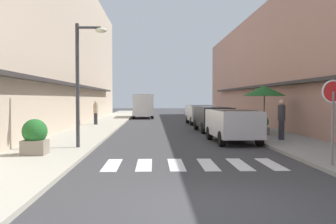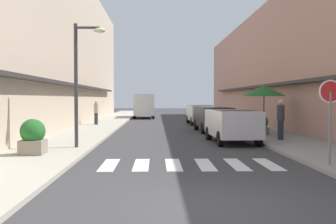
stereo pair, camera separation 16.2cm
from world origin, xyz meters
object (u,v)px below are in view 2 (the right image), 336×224
object	(u,v)px
parked_car_near	(232,122)
delivery_van	(144,104)
pedestrian_walking_far	(96,112)
round_street_sign	(330,100)
planter_midblock	(260,125)
pedestrian_walking_near	(281,119)
cafe_umbrella	(264,91)
planter_corner	(33,137)
parked_car_mid	(213,116)
street_lamp	(81,71)
parked_car_far	(200,112)

from	to	relation	value
parked_car_near	delivery_van	size ratio (longest dim) A/B	0.74
pedestrian_walking_far	round_street_sign	bearing A→B (deg)	60.78
round_street_sign	planter_midblock	bearing A→B (deg)	86.77
planter_midblock	pedestrian_walking_near	distance (m)	2.52
cafe_umbrella	pedestrian_walking_far	xyz separation A→B (m)	(-9.99, 7.42, -1.37)
round_street_sign	planter_corner	bearing A→B (deg)	164.80
parked_car_mid	planter_corner	bearing A→B (deg)	-126.60
cafe_umbrella	planter_midblock	bearing A→B (deg)	-116.36
delivery_van	street_lamp	size ratio (longest dim) A/B	1.17
delivery_van	pedestrian_walking_near	size ratio (longest dim) A/B	3.05
street_lamp	pedestrian_walking_near	size ratio (longest dim) A/B	2.61
round_street_sign	planter_midblock	distance (m)	9.29
delivery_van	cafe_umbrella	world-z (taller)	cafe_umbrella
parked_car_far	cafe_umbrella	bearing A→B (deg)	-75.47
parked_car_near	cafe_umbrella	bearing A→B (deg)	55.07
parked_car_near	pedestrian_walking_far	xyz separation A→B (m)	(-7.64, 10.78, 0.08)
pedestrian_walking_far	street_lamp	bearing A→B (deg)	39.52
delivery_van	street_lamp	distance (m)	24.46
pedestrian_walking_near	pedestrian_walking_far	world-z (taller)	pedestrian_walking_near
pedestrian_walking_far	cafe_umbrella	bearing A→B (deg)	86.59
street_lamp	pedestrian_walking_near	distance (m)	8.96
round_street_sign	cafe_umbrella	world-z (taller)	cafe_umbrella
parked_car_mid	pedestrian_walking_near	distance (m)	6.15
planter_corner	planter_midblock	distance (m)	11.60
parked_car_mid	pedestrian_walking_far	size ratio (longest dim) A/B	2.49
street_lamp	cafe_umbrella	xyz separation A→B (m)	(8.54, 5.65, -0.66)
round_street_sign	parked_car_near	bearing A→B (deg)	102.35
round_street_sign	pedestrian_walking_far	world-z (taller)	round_street_sign
planter_midblock	parked_car_mid	bearing A→B (deg)	121.01
planter_corner	cafe_umbrella	bearing A→B (deg)	37.59
pedestrian_walking_far	parked_car_mid	bearing A→B (deg)	90.36
parked_car_mid	delivery_van	distance (m)	16.86
round_street_sign	cafe_umbrella	distance (m)	10.01
cafe_umbrella	planter_corner	size ratio (longest dim) A/B	2.15
planter_corner	planter_midblock	bearing A→B (deg)	35.70
parked_car_near	delivery_van	distance (m)	22.55
round_street_sign	planter_midblock	world-z (taller)	round_street_sign
round_street_sign	planter_midblock	xyz separation A→B (m)	(0.52, 9.18, -1.29)
parked_car_far	planter_corner	size ratio (longest dim) A/B	3.40
round_street_sign	street_lamp	bearing A→B (deg)	150.55
parked_car_mid	pedestrian_walking_near	size ratio (longest dim) A/B	2.31
parked_car_mid	pedestrian_walking_near	bearing A→B (deg)	-68.85
parked_car_mid	parked_car_far	size ratio (longest dim) A/B	1.04
round_street_sign	street_lamp	distance (m)	8.84
parked_car_mid	planter_midblock	bearing A→B (deg)	-58.99
parked_car_mid	street_lamp	size ratio (longest dim) A/B	0.89
parked_car_mid	parked_car_far	xyz separation A→B (m)	(0.00, 6.58, -0.00)
parked_car_far	street_lamp	size ratio (longest dim) A/B	0.86
planter_corner	pedestrian_walking_near	xyz separation A→B (m)	(9.67, 4.30, 0.36)
cafe_umbrella	pedestrian_walking_far	size ratio (longest dim) A/B	1.52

